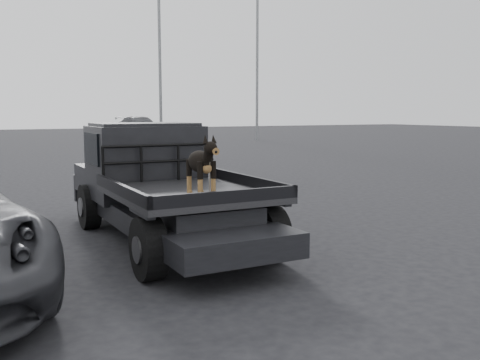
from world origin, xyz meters
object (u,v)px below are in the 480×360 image
dog (201,166)px  distant_car_b (140,127)px  flatbed_ute (165,212)px  floodlight_far (257,33)px  floodlight_mid (159,30)px

dog → distant_car_b: bearing=74.0°
flatbed_ute → floodlight_far: bearing=57.7°
dog → distant_car_b: 35.29m
dog → floodlight_mid: floodlight_mid is taller
dog → flatbed_ute: bearing=89.3°
flatbed_ute → dog: dog is taller
distant_car_b → floodlight_mid: size_ratio=0.45×
flatbed_ute → distant_car_b: (9.71, 32.52, 0.35)m
dog → floodlight_mid: (8.37, 25.19, 5.56)m
flatbed_ute → floodlight_far: 30.48m
flatbed_ute → distant_car_b: distant_car_b is taller
flatbed_ute → distant_car_b: 33.94m
dog → distant_car_b: (9.72, 33.92, -0.48)m
dog → distant_car_b: size_ratio=0.13×
distant_car_b → floodlight_far: floodlight_far is taller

